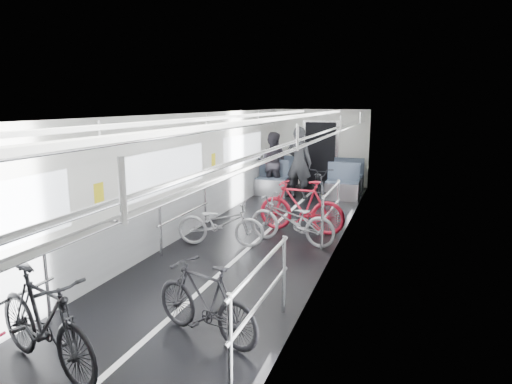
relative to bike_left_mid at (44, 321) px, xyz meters
The scene contains 9 objects.
car_shell 5.91m from the bike_left_mid, 84.25° to the left, with size 3.02×14.01×2.41m.
bike_left_mid is the anchor object (origin of this frame).
bike_left_far 4.25m from the bike_left_mid, 89.30° to the left, with size 0.57×1.63×0.85m, color #98989D.
bike_right_near 1.62m from the bike_left_mid, 41.49° to the left, with size 0.42×1.50×0.90m, color black.
bike_right_mid 4.95m from the bike_left_mid, 75.40° to the left, with size 0.60×1.73×0.91m, color #99999D.
bike_right_far 5.72m from the bike_left_mid, 77.35° to the left, with size 0.51×1.80×1.08m, color #B21628.
bike_aisle 8.92m from the bike_left_mid, 83.56° to the left, with size 0.60×1.73×0.91m, color black.
person_standing 8.89m from the bike_left_mid, 87.29° to the left, with size 0.72×0.47×1.98m, color black.
person_seated 9.32m from the bike_left_mid, 92.90° to the left, with size 0.87×0.67×1.78m, color #29272D.
Camera 1 is at (2.67, -7.29, 2.61)m, focal length 32.00 mm.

